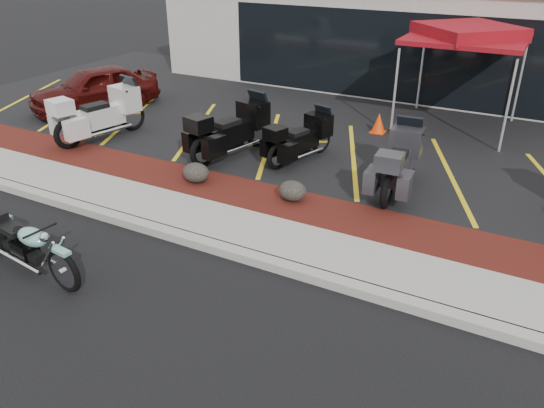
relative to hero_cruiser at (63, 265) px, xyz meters
The scene contains 16 objects.
ground 2.33m from the hero_cruiser, 28.28° to the left, with size 90.00×90.00×0.00m, color black.
curb 2.85m from the hero_cruiser, 44.58° to the left, with size 24.00×0.25×0.15m, color gray.
sidewalk 3.38m from the hero_cruiser, 53.13° to the left, with size 24.00×1.20×0.15m, color gray.
mulch_bed 4.39m from the hero_cruiser, 62.61° to the left, with size 24.00×1.20×0.16m, color #35120C.
upper_lot 9.51m from the hero_cruiser, 77.77° to the left, with size 26.00×9.60×0.15m, color black.
dealership_building 15.76m from the hero_cruiser, 82.63° to the left, with size 18.00×8.16×4.00m.
boulder_left 3.87m from the hero_cruiser, 95.86° to the left, with size 0.58×0.48×0.41m, color black.
boulder_mid 4.38m from the hero_cruiser, 66.54° to the left, with size 0.55×0.46×0.39m, color black.
hero_cruiser is the anchor object (origin of this frame).
touring_white 6.93m from the hero_cruiser, 123.13° to the left, with size 2.48×0.95×1.44m, color silver, non-canonical shape.
touring_black_front 6.31m from the hero_cruiser, 92.81° to the left, with size 2.38×0.91×1.38m, color black, non-canonical shape.
touring_black_mid 6.75m from the hero_cruiser, 79.64° to the left, with size 1.99×0.76×1.16m, color black, non-canonical shape.
touring_grey 7.05m from the hero_cruiser, 61.94° to the left, with size 2.26×0.86×1.32m, color #2C2B30, non-canonical shape.
parked_car 9.09m from the hero_cruiser, 131.70° to the left, with size 1.47×3.66×1.25m, color #3F0A09.
traffic_cone 8.89m from the hero_cruiser, 77.30° to the left, with size 0.36×0.36×0.51m, color #F33D08.
popup_canopy 10.84m from the hero_cruiser, 70.18° to the left, with size 2.93×2.93×2.63m.
Camera 1 is at (3.70, -5.35, 4.72)m, focal length 35.00 mm.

